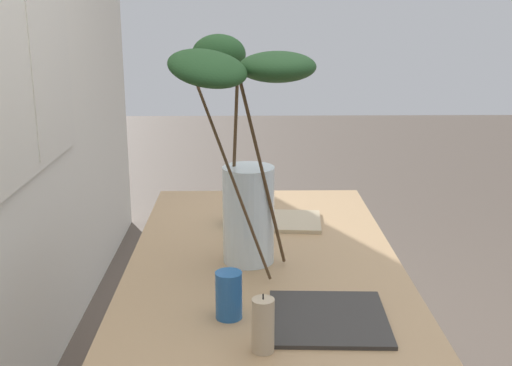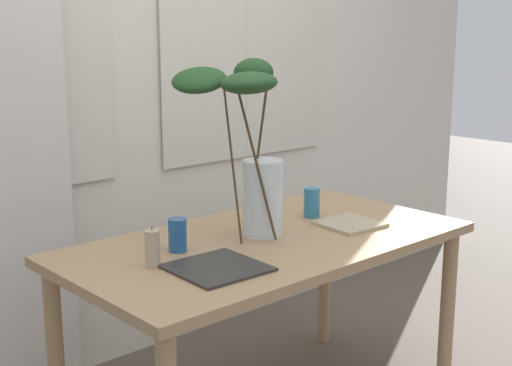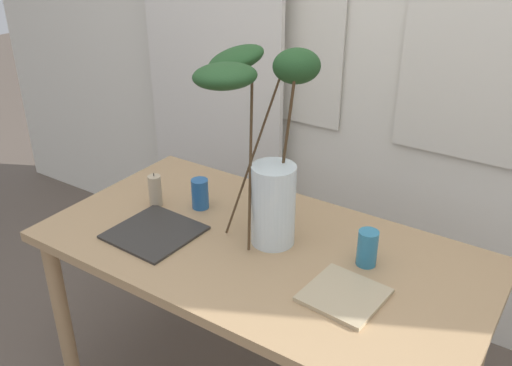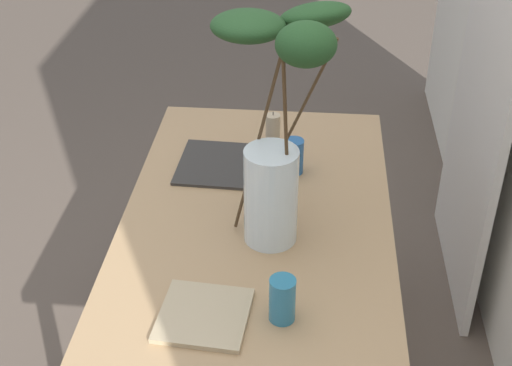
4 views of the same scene
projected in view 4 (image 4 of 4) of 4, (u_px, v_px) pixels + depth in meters
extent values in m
cube|color=tan|center=(255.00, 237.00, 2.06)|extent=(1.51, 0.80, 0.04)
cylinder|color=tan|center=(186.00, 200.00, 2.86)|extent=(0.06, 0.06, 0.70)
cylinder|color=tan|center=(355.00, 209.00, 2.81)|extent=(0.06, 0.06, 0.70)
cylinder|color=silver|center=(271.00, 196.00, 1.95)|extent=(0.15, 0.15, 0.28)
cylinder|color=silver|center=(270.00, 223.00, 2.00)|extent=(0.13, 0.13, 0.09)
cylinder|color=#47331E|center=(260.00, 135.00, 1.92)|extent=(0.08, 0.14, 0.57)
ellipsoid|color=#1E421E|center=(248.00, 26.00, 1.83)|extent=(0.27, 0.27, 0.09)
cylinder|color=#47331E|center=(292.00, 129.00, 1.95)|extent=(0.11, 0.22, 0.57)
ellipsoid|color=#1E421E|center=(315.00, 15.00, 1.88)|extent=(0.26, 0.26, 0.14)
cylinder|color=#47331E|center=(286.00, 148.00, 1.85)|extent=(0.09, 0.04, 0.59)
ellipsoid|color=#1E421E|center=(306.00, 44.00, 1.67)|extent=(0.19, 0.19, 0.12)
cylinder|color=#235693|center=(294.00, 156.00, 2.29)|extent=(0.06, 0.06, 0.12)
cylinder|color=teal|center=(282.00, 299.00, 1.72)|extent=(0.07, 0.07, 0.12)
cube|color=#2D2B28|center=(221.00, 164.00, 2.35)|extent=(0.29, 0.29, 0.01)
cube|color=tan|center=(204.00, 315.00, 1.75)|extent=(0.23, 0.23, 0.01)
cylinder|color=tan|center=(273.00, 131.00, 2.42)|extent=(0.05, 0.05, 0.12)
cylinder|color=black|center=(273.00, 113.00, 2.38)|extent=(0.00, 0.00, 0.01)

